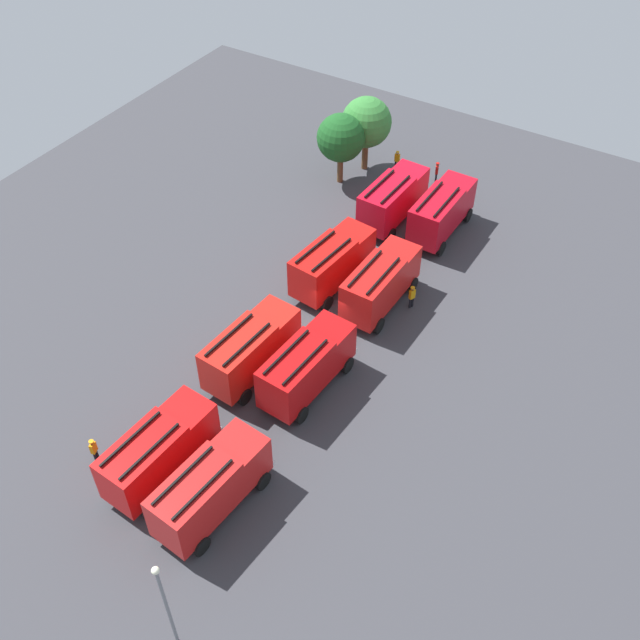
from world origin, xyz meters
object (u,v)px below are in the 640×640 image
(tree_0, at_px, (341,138))
(fire_truck_3, at_px, (442,210))
(firefighter_1, at_px, (94,449))
(traffic_cone_0, at_px, (243,336))
(fire_truck_7, at_px, (393,198))
(firefighter_0, at_px, (437,171))
(firefighter_2, at_px, (412,296))
(fire_truck_2, at_px, (381,282))
(fire_truck_4, at_px, (159,450))
(tree_1, at_px, (366,122))
(fire_truck_5, at_px, (251,348))
(lamppost, at_px, (165,601))
(firefighter_3, at_px, (397,160))
(fire_truck_1, at_px, (307,365))
(fire_truck_6, at_px, (332,262))
(fire_truck_0, at_px, (210,486))

(tree_0, bearing_deg, fire_truck_3, -102.18)
(firefighter_1, bearing_deg, traffic_cone_0, 66.18)
(fire_truck_3, xyz_separation_m, fire_truck_7, (-0.48, 3.89, 0.00))
(firefighter_0, relative_size, firefighter_2, 1.00)
(tree_0, xyz_separation_m, traffic_cone_0, (-19.51, -3.97, -3.75))
(fire_truck_2, relative_size, fire_truck_4, 0.99)
(tree_1, bearing_deg, fire_truck_5, -167.46)
(fire_truck_2, height_order, lamppost, lamppost)
(firefighter_1, bearing_deg, fire_truck_2, 52.07)
(fire_truck_4, relative_size, firefighter_3, 4.22)
(firefighter_3, relative_size, traffic_cone_0, 2.51)
(fire_truck_4, bearing_deg, traffic_cone_0, 16.27)
(fire_truck_2, relative_size, firefighter_3, 4.17)
(fire_truck_1, xyz_separation_m, traffic_cone_0, (1.37, 5.91, -1.81))
(firefighter_2, relative_size, tree_0, 0.30)
(fire_truck_2, distance_m, firefighter_1, 21.26)
(fire_truck_6, bearing_deg, firefighter_3, 16.58)
(firefighter_0, bearing_deg, firefighter_1, -118.46)
(fire_truck_1, xyz_separation_m, fire_truck_5, (-0.61, 3.70, 0.00))
(firefighter_3, bearing_deg, fire_truck_7, -160.47)
(fire_truck_1, xyz_separation_m, tree_1, (23.72, 9.11, 2.20))
(fire_truck_5, height_order, firefighter_3, fire_truck_5)
(fire_truck_1, height_order, tree_1, tree_1)
(fire_truck_4, relative_size, lamppost, 1.04)
(firefighter_1, xyz_separation_m, firefighter_3, (35.76, -0.73, -0.02))
(fire_truck_3, distance_m, fire_truck_5, 19.70)
(fire_truck_2, distance_m, lamppost, 25.72)
(fire_truck_3, distance_m, firefighter_0, 7.19)
(fire_truck_7, xyz_separation_m, firefighter_0, (6.81, -0.66, -1.13))
(fire_truck_1, bearing_deg, firefighter_1, 149.59)
(fire_truck_5, height_order, lamppost, lamppost)
(firefighter_1, xyz_separation_m, tree_1, (34.53, 1.74, 3.35))
(fire_truck_1, xyz_separation_m, fire_truck_6, (9.18, 3.67, 0.00))
(fire_truck_0, bearing_deg, fire_truck_7, 13.10)
(traffic_cone_0, bearing_deg, firefighter_3, 1.77)
(firefighter_3, bearing_deg, lamppost, -171.33)
(firefighter_1, xyz_separation_m, lamppost, (-5.65, -10.50, 3.11))
(tree_1, height_order, lamppost, lamppost)
(fire_truck_3, distance_m, fire_truck_7, 3.92)
(fire_truck_0, height_order, firefighter_3, fire_truck_0)
(lamppost, bearing_deg, firefighter_3, 13.27)
(fire_truck_6, height_order, tree_1, tree_1)
(tree_1, relative_size, traffic_cone_0, 9.35)
(fire_truck_7, xyz_separation_m, traffic_cone_0, (-16.83, 2.30, -1.81))
(fire_truck_3, height_order, lamppost, lamppost)
(fire_truck_4, distance_m, firefighter_0, 34.51)
(fire_truck_3, relative_size, lamppost, 1.02)
(fire_truck_0, relative_size, firefighter_3, 4.25)
(fire_truck_4, bearing_deg, fire_truck_5, 4.96)
(fire_truck_3, bearing_deg, fire_truck_6, 157.92)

